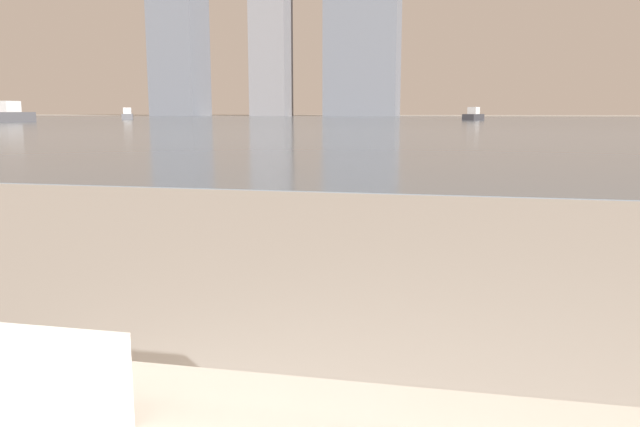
# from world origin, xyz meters

# --- Properties ---
(harbor_water) EXTENTS (180.00, 110.00, 0.01)m
(harbor_water) POSITION_xyz_m (0.00, 62.00, 0.01)
(harbor_water) COLOR slate
(harbor_water) RESTS_ON ground_plane
(harbor_boat_0) EXTENTS (2.29, 3.69, 1.31)m
(harbor_boat_0) POSITION_xyz_m (2.21, 65.87, 0.47)
(harbor_boat_0) COLOR #2D2D33
(harbor_boat_0) RESTS_ON harbor_water
(harbor_boat_1) EXTENTS (1.92, 4.79, 1.76)m
(harbor_boat_1) POSITION_xyz_m (-37.05, 47.43, 0.63)
(harbor_boat_1) COLOR #4C4C51
(harbor_boat_1) RESTS_ON harbor_water
(harbor_boat_2) EXTENTS (2.66, 3.62, 1.30)m
(harbor_boat_2) POSITION_xyz_m (-36.33, 66.12, 0.47)
(harbor_boat_2) COLOR #4C4C51
(harbor_boat_2) RESTS_ON harbor_water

